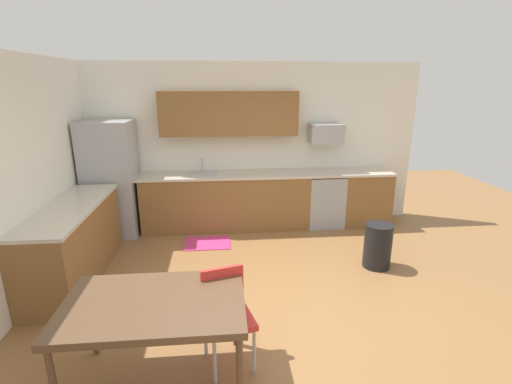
{
  "coord_description": "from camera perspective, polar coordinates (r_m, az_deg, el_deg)",
  "views": [
    {
      "loc": [
        -0.43,
        -3.63,
        2.39
      ],
      "look_at": [
        0.0,
        1.0,
        1.0
      ],
      "focal_mm": 26.03,
      "sensor_mm": 36.0,
      "label": 1
    }
  ],
  "objects": [
    {
      "name": "microwave",
      "position": [
        6.33,
        10.66,
        8.81
      ],
      "size": [
        0.54,
        0.36,
        0.32
      ],
      "primitive_type": "cube",
      "color": "#9EA0A5"
    },
    {
      "name": "ground_plane",
      "position": [
        4.37,
        1.27,
        -16.54
      ],
      "size": [
        12.0,
        12.0,
        0.0
      ],
      "primitive_type": "plane",
      "color": "olive"
    },
    {
      "name": "cabinet_run_back",
      "position": [
        6.24,
        -4.58,
        -1.53
      ],
      "size": [
        2.74,
        0.6,
        0.9
      ],
      "primitive_type": "cube",
      "color": "brown",
      "rests_on": "ground"
    },
    {
      "name": "countertop_back",
      "position": [
        6.12,
        -1.13,
        2.75
      ],
      "size": [
        4.8,
        0.64,
        0.04
      ],
      "primitive_type": "cube",
      "color": "beige",
      "rests_on": "cabinet_run_back"
    },
    {
      "name": "chair_near_table",
      "position": [
        3.36,
        -4.62,
        -17.55
      ],
      "size": [
        0.49,
        0.49,
        0.85
      ],
      "color": "red",
      "rests_on": "ground"
    },
    {
      "name": "upper_cabinets_back",
      "position": [
        6.08,
        -4.16,
        11.98
      ],
      "size": [
        2.2,
        0.34,
        0.7
      ],
      "primitive_type": "cube",
      "color": "brown"
    },
    {
      "name": "trash_bin",
      "position": [
        5.22,
        18.2,
        -7.84
      ],
      "size": [
        0.36,
        0.36,
        0.6
      ],
      "primitive_type": "cylinder",
      "color": "black",
      "rests_on": "ground"
    },
    {
      "name": "oven_range",
      "position": [
        6.47,
        10.38,
        -1.04
      ],
      "size": [
        0.6,
        0.6,
        0.91
      ],
      "color": "#999BA0",
      "rests_on": "ground"
    },
    {
      "name": "cabinet_run_back_right",
      "position": [
        6.69,
        16.19,
        -0.89
      ],
      "size": [
        0.81,
        0.6,
        0.9
      ],
      "primitive_type": "cube",
      "color": "brown",
      "rests_on": "ground"
    },
    {
      "name": "dining_table",
      "position": [
        3.13,
        -15.34,
        -16.8
      ],
      "size": [
        1.4,
        0.9,
        0.76
      ],
      "color": "brown",
      "rests_on": "ground"
    },
    {
      "name": "sink_basin",
      "position": [
        6.13,
        -8.23,
        2.2
      ],
      "size": [
        0.48,
        0.4,
        0.14
      ],
      "primitive_type": "cube",
      "color": "#A5A8AD",
      "rests_on": "countertop_back"
    },
    {
      "name": "refrigerator",
      "position": [
        6.28,
        -21.33,
        1.86
      ],
      "size": [
        0.76,
        0.7,
        1.82
      ],
      "primitive_type": "cube",
      "color": "#9EA0A5",
      "rests_on": "ground"
    },
    {
      "name": "cabinet_run_left",
      "position": [
        5.18,
        -26.21,
        -7.15
      ],
      "size": [
        0.6,
        2.0,
        0.9
      ],
      "primitive_type": "cube",
      "color": "brown",
      "rests_on": "ground"
    },
    {
      "name": "wall_back",
      "position": [
        6.38,
        -1.39,
        7.25
      ],
      "size": [
        5.8,
        0.1,
        2.7
      ],
      "primitive_type": "cube",
      "color": "white",
      "rests_on": "ground"
    },
    {
      "name": "countertop_left",
      "position": [
        5.03,
        -26.89,
        -2.22
      ],
      "size": [
        0.64,
        2.0,
        0.04
      ],
      "primitive_type": "cube",
      "color": "beige",
      "rests_on": "cabinet_run_left"
    },
    {
      "name": "floor_mat",
      "position": [
        5.8,
        -7.45,
        -7.79
      ],
      "size": [
        0.7,
        0.5,
        0.01
      ],
      "primitive_type": "cube",
      "color": "#CC3372",
      "rests_on": "ground"
    },
    {
      "name": "sink_faucet",
      "position": [
        6.26,
        -8.21,
        4.03
      ],
      "size": [
        0.02,
        0.02,
        0.24
      ],
      "primitive_type": "cylinder",
      "color": "#B2B5BA",
      "rests_on": "countertop_back"
    }
  ]
}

